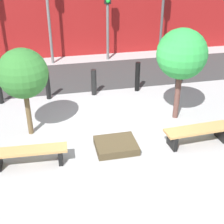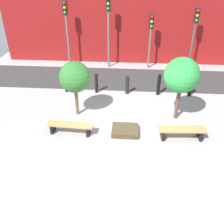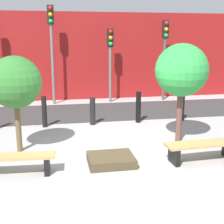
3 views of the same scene
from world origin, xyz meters
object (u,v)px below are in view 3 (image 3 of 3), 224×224
(planter_bed, at_px, (111,160))
(bollard_far_right, at_px, (182,107))
(bench_left, at_px, (12,161))
(bollard_center, at_px, (93,111))
(bollard_right, at_px, (138,107))
(bench_right, at_px, (203,148))
(traffic_light_east, at_px, (165,46))
(tree_behind_left_bench, at_px, (15,83))
(tree_behind_right_bench, at_px, (182,71))
(traffic_light_mid_east, at_px, (110,52))
(traffic_light_mid_west, at_px, (51,38))
(bollard_left, at_px, (44,112))

(planter_bed, relative_size, bollard_far_right, 1.14)
(bench_left, height_order, bollard_center, bollard_center)
(bollard_far_right, bearing_deg, bollard_right, 180.00)
(bench_right, distance_m, bollard_right, 3.68)
(bench_left, relative_size, traffic_light_east, 0.51)
(bench_right, height_order, planter_bed, bench_right)
(tree_behind_left_bench, xyz_separation_m, bollard_center, (2.16, 2.16, -1.31))
(bollard_right, bearing_deg, tree_behind_right_bench, -74.95)
(bollard_right, xyz_separation_m, bollard_far_right, (1.58, 0.00, -0.07))
(bollard_center, height_order, traffic_light_mid_east, traffic_light_mid_east)
(traffic_light_mid_east, bearing_deg, traffic_light_mid_west, 179.96)
(tree_behind_right_bench, height_order, traffic_light_mid_west, traffic_light_mid_west)
(bench_left, relative_size, bollard_far_right, 1.97)
(tree_behind_right_bench, relative_size, bollard_far_right, 2.95)
(bench_right, xyz_separation_m, traffic_light_east, (1.62, 7.29, 2.16))
(bollard_center, bearing_deg, bench_right, -59.24)
(tree_behind_right_bench, bearing_deg, traffic_light_mid_west, 120.37)
(bollard_right, bearing_deg, planter_bed, -114.71)
(bench_right, distance_m, bollard_center, 4.22)
(bench_right, relative_size, bollard_center, 1.97)
(bollard_far_right, bearing_deg, tree_behind_left_bench, -157.83)
(tree_behind_right_bench, relative_size, traffic_light_east, 0.75)
(traffic_light_mid_west, bearing_deg, bench_right, -64.89)
(bench_right, xyz_separation_m, tree_behind_left_bench, (-4.31, 1.46, 1.44))
(traffic_light_east, bearing_deg, bollard_left, -145.60)
(bollard_right, relative_size, traffic_light_mid_east, 0.33)
(tree_behind_right_bench, height_order, traffic_light_east, traffic_light_east)
(bench_right, height_order, traffic_light_mid_east, traffic_light_mid_east)
(bench_right, relative_size, bollard_left, 1.78)
(tree_behind_left_bench, distance_m, traffic_light_east, 8.34)
(bench_left, xyz_separation_m, tree_behind_right_bench, (4.31, 1.46, 1.66))
(bench_left, relative_size, tree_behind_left_bench, 0.75)
(bollard_far_right, bearing_deg, bench_left, -145.68)
(tree_behind_left_bench, height_order, traffic_light_east, traffic_light_east)
(bench_right, xyz_separation_m, bollard_center, (-2.16, 3.62, 0.13))
(bench_right, bearing_deg, traffic_light_east, 74.37)
(tree_behind_left_bench, relative_size, bollard_left, 2.38)
(bench_right, xyz_separation_m, bollard_left, (-3.73, 3.62, 0.18))
(bench_left, bearing_deg, planter_bed, 8.41)
(planter_bed, bearing_deg, tree_behind_right_bench, 30.32)
(bench_right, relative_size, traffic_light_east, 0.51)
(planter_bed, bearing_deg, traffic_light_east, 61.96)
(bollard_left, xyz_separation_m, traffic_light_east, (5.35, 3.66, 1.98))
(planter_bed, distance_m, bollard_center, 3.44)
(tree_behind_left_bench, distance_m, traffic_light_mid_west, 5.99)
(tree_behind_right_bench, bearing_deg, bollard_far_right, 65.32)
(bench_left, xyz_separation_m, traffic_light_mid_west, (0.90, 7.29, 2.53))
(bollard_center, bearing_deg, traffic_light_mid_west, 108.95)
(bench_right, height_order, tree_behind_left_bench, tree_behind_left_bench)
(traffic_light_mid_east, height_order, traffic_light_east, traffic_light_east)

